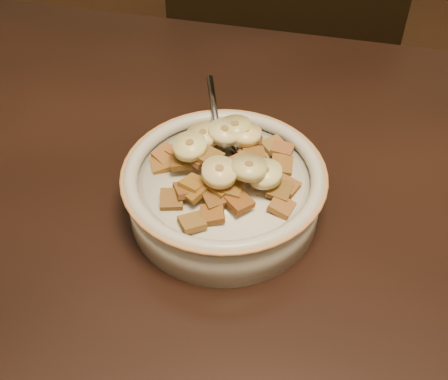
% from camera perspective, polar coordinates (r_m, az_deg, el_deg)
% --- Properties ---
extents(table, '(1.44, 0.96, 0.04)m').
position_cam_1_polar(table, '(0.51, 9.50, -13.47)').
color(table, black).
rests_on(table, floor).
extents(chair, '(0.54, 0.54, 0.99)m').
position_cam_1_polar(chair, '(1.00, 4.52, 3.91)').
color(chair, black).
rests_on(chair, floor).
extents(cereal_bowl, '(0.18, 0.18, 0.04)m').
position_cam_1_polar(cereal_bowl, '(0.54, 0.00, -0.61)').
color(cereal_bowl, beige).
rests_on(cereal_bowl, table).
extents(milk, '(0.15, 0.15, 0.00)m').
position_cam_1_polar(milk, '(0.52, 0.00, 1.05)').
color(milk, beige).
rests_on(milk, cereal_bowl).
extents(spoon, '(0.04, 0.05, 0.01)m').
position_cam_1_polar(spoon, '(0.54, -0.36, 3.55)').
color(spoon, gray).
rests_on(spoon, cereal_bowl).
extents(cereal_square_0, '(0.03, 0.03, 0.01)m').
position_cam_1_polar(cereal_square_0, '(0.52, -2.73, 3.31)').
color(cereal_square_0, brown).
rests_on(cereal_square_0, milk).
extents(cereal_square_1, '(0.03, 0.03, 0.01)m').
position_cam_1_polar(cereal_square_1, '(0.53, -6.30, 2.70)').
color(cereal_square_1, brown).
rests_on(cereal_square_1, milk).
extents(cereal_square_2, '(0.03, 0.03, 0.01)m').
position_cam_1_polar(cereal_square_2, '(0.55, 5.07, 4.55)').
color(cereal_square_2, brown).
rests_on(cereal_square_2, milk).
extents(cereal_square_3, '(0.03, 0.03, 0.01)m').
position_cam_1_polar(cereal_square_3, '(0.50, -3.85, 0.03)').
color(cereal_square_3, brown).
rests_on(cereal_square_3, milk).
extents(cereal_square_4, '(0.02, 0.02, 0.01)m').
position_cam_1_polar(cereal_square_4, '(0.52, 3.08, 3.50)').
color(cereal_square_4, brown).
rests_on(cereal_square_4, milk).
extents(cereal_square_5, '(0.03, 0.03, 0.01)m').
position_cam_1_polar(cereal_square_5, '(0.48, -3.27, -3.33)').
color(cereal_square_5, '#9B652A').
rests_on(cereal_square_5, milk).
extents(cereal_square_6, '(0.03, 0.03, 0.01)m').
position_cam_1_polar(cereal_square_6, '(0.56, 2.17, 5.60)').
color(cereal_square_6, brown).
rests_on(cereal_square_6, milk).
extents(cereal_square_7, '(0.03, 0.02, 0.01)m').
position_cam_1_polar(cereal_square_7, '(0.48, -1.18, -2.41)').
color(cereal_square_7, brown).
rests_on(cereal_square_7, milk).
extents(cereal_square_8, '(0.03, 0.03, 0.01)m').
position_cam_1_polar(cereal_square_8, '(0.50, -3.11, 0.64)').
color(cereal_square_8, '#9B6820').
rests_on(cereal_square_8, milk).
extents(cereal_square_9, '(0.03, 0.03, 0.01)m').
position_cam_1_polar(cereal_square_9, '(0.53, 2.86, 3.50)').
color(cereal_square_9, brown).
rests_on(cereal_square_9, milk).
extents(cereal_square_10, '(0.02, 0.02, 0.01)m').
position_cam_1_polar(cereal_square_10, '(0.55, 2.82, 4.83)').
color(cereal_square_10, '#976429').
rests_on(cereal_square_10, milk).
extents(cereal_square_11, '(0.03, 0.03, 0.01)m').
position_cam_1_polar(cereal_square_11, '(0.54, 2.42, 4.43)').
color(cereal_square_11, brown).
rests_on(cereal_square_11, milk).
extents(cereal_square_12, '(0.02, 0.02, 0.01)m').
position_cam_1_polar(cereal_square_12, '(0.50, -5.34, -0.91)').
color(cereal_square_12, brown).
rests_on(cereal_square_12, milk).
extents(cereal_square_13, '(0.03, 0.03, 0.01)m').
position_cam_1_polar(cereal_square_13, '(0.49, 5.87, -1.67)').
color(cereal_square_13, brown).
rests_on(cereal_square_13, milk).
extents(cereal_square_14, '(0.03, 0.03, 0.01)m').
position_cam_1_polar(cereal_square_14, '(0.49, -0.90, -0.74)').
color(cereal_square_14, brown).
rests_on(cereal_square_14, milk).
extents(cereal_square_15, '(0.02, 0.02, 0.01)m').
position_cam_1_polar(cereal_square_15, '(0.52, -4.32, 2.91)').
color(cereal_square_15, brown).
rests_on(cereal_square_15, milk).
extents(cereal_square_16, '(0.03, 0.03, 0.01)m').
position_cam_1_polar(cereal_square_16, '(0.55, -0.94, 4.92)').
color(cereal_square_16, olive).
rests_on(cereal_square_16, milk).
extents(cereal_square_17, '(0.03, 0.03, 0.01)m').
position_cam_1_polar(cereal_square_17, '(0.49, 1.58, -1.23)').
color(cereal_square_17, brown).
rests_on(cereal_square_17, milk).
extents(cereal_square_18, '(0.03, 0.03, 0.01)m').
position_cam_1_polar(cereal_square_18, '(0.51, 6.39, 0.41)').
color(cereal_square_18, '#905F2C').
rests_on(cereal_square_18, milk).
extents(cereal_square_19, '(0.02, 0.02, 0.01)m').
position_cam_1_polar(cereal_square_19, '(0.53, 5.90, 2.57)').
color(cereal_square_19, brown).
rests_on(cereal_square_19, milk).
extents(cereal_square_20, '(0.03, 0.03, 0.01)m').
position_cam_1_polar(cereal_square_20, '(0.50, 1.84, 2.89)').
color(cereal_square_20, brown).
rests_on(cereal_square_20, milk).
extents(cereal_square_21, '(0.03, 0.03, 0.01)m').
position_cam_1_polar(cereal_square_21, '(0.49, -3.05, -0.05)').
color(cereal_square_21, brown).
rests_on(cereal_square_21, milk).
extents(cereal_square_22, '(0.02, 0.02, 0.01)m').
position_cam_1_polar(cereal_square_22, '(0.51, 3.99, 1.25)').
color(cereal_square_22, '#95571F').
rests_on(cereal_square_22, milk).
extents(cereal_square_23, '(0.03, 0.03, 0.01)m').
position_cam_1_polar(cereal_square_23, '(0.54, -5.95, 3.56)').
color(cereal_square_23, brown).
rests_on(cereal_square_23, milk).
extents(cereal_square_24, '(0.03, 0.03, 0.01)m').
position_cam_1_polar(cereal_square_24, '(0.54, -4.54, 3.97)').
color(cereal_square_24, brown).
rests_on(cereal_square_24, milk).
extents(cereal_square_25, '(0.03, 0.03, 0.01)m').
position_cam_1_polar(cereal_square_25, '(0.49, -0.52, 0.36)').
color(cereal_square_25, brown).
rests_on(cereal_square_25, milk).
extents(cereal_square_26, '(0.02, 0.02, 0.01)m').
position_cam_1_polar(cereal_square_26, '(0.54, -2.12, 4.63)').
color(cereal_square_26, brown).
rests_on(cereal_square_26, milk).
extents(cereal_square_27, '(0.03, 0.02, 0.01)m').
position_cam_1_polar(cereal_square_27, '(0.51, -1.39, 3.33)').
color(cereal_square_27, brown).
rests_on(cereal_square_27, milk).
extents(cereal_square_28, '(0.02, 0.02, 0.01)m').
position_cam_1_polar(cereal_square_28, '(0.49, 0.63, 0.17)').
color(cereal_square_28, brown).
rests_on(cereal_square_28, milk).
extents(cereal_square_29, '(0.02, 0.02, 0.01)m').
position_cam_1_polar(cereal_square_29, '(0.54, 5.94, 4.13)').
color(cereal_square_29, '#985C31').
rests_on(cereal_square_29, milk).
extents(cereal_square_30, '(0.02, 0.02, 0.01)m').
position_cam_1_polar(cereal_square_30, '(0.50, 5.67, -0.02)').
color(cereal_square_30, brown).
rests_on(cereal_square_30, milk).
extents(cereal_square_31, '(0.03, 0.03, 0.01)m').
position_cam_1_polar(cereal_square_31, '(0.55, -3.18, 5.21)').
color(cereal_square_31, brown).
rests_on(cereal_square_31, milk).
extents(banana_slice_0, '(0.04, 0.04, 0.02)m').
position_cam_1_polar(banana_slice_0, '(0.54, 1.93, 5.59)').
color(banana_slice_0, '#C8BB82').
rests_on(banana_slice_0, milk).
extents(banana_slice_1, '(0.04, 0.04, 0.01)m').
position_cam_1_polar(banana_slice_1, '(0.48, -0.46, 1.83)').
color(banana_slice_1, '#D8BC6D').
rests_on(banana_slice_1, milk).
extents(banana_slice_2, '(0.03, 0.03, 0.01)m').
position_cam_1_polar(banana_slice_2, '(0.51, -3.48, 4.45)').
color(banana_slice_2, '#F0E17B').
rests_on(banana_slice_2, milk).
extents(banana_slice_3, '(0.04, 0.04, 0.01)m').
position_cam_1_polar(banana_slice_3, '(0.54, -2.17, 5.53)').
color(banana_slice_3, '#EED680').
rests_on(banana_slice_3, milk).
extents(banana_slice_4, '(0.04, 0.04, 0.01)m').
position_cam_1_polar(banana_slice_4, '(0.53, 0.06, 5.89)').
color(banana_slice_4, '#D1C381').
rests_on(banana_slice_4, milk).
extents(banana_slice_5, '(0.04, 0.04, 0.01)m').
position_cam_1_polar(banana_slice_5, '(0.54, 1.12, 6.37)').
color(banana_slice_5, '#D4C967').
rests_on(banana_slice_5, milk).
extents(banana_slice_6, '(0.04, 0.04, 0.01)m').
position_cam_1_polar(banana_slice_6, '(0.50, 4.17, 1.65)').
color(banana_slice_6, '#FBE8A4').
rests_on(banana_slice_6, milk).
extents(banana_slice_7, '(0.03, 0.03, 0.01)m').
position_cam_1_polar(banana_slice_7, '(0.53, 2.14, 5.72)').
color(banana_slice_7, '#F9D27D').
rests_on(banana_slice_7, milk).
extents(banana_slice_8, '(0.04, 0.04, 0.01)m').
position_cam_1_polar(banana_slice_8, '(0.49, 2.55, 2.26)').
color(banana_slice_8, '#D7C47B').
rests_on(banana_slice_8, milk).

